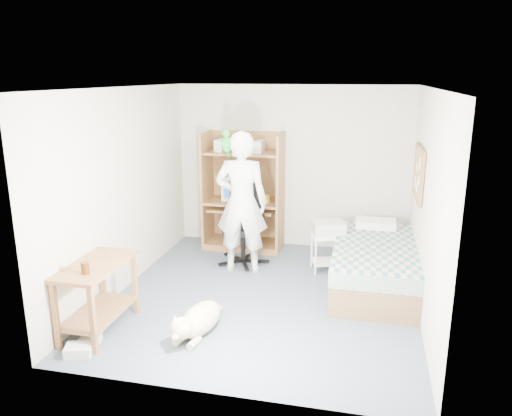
{
  "coord_description": "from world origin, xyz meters",
  "views": [
    {
      "loc": [
        1.14,
        -5.54,
        2.64
      ],
      "look_at": [
        -0.17,
        0.25,
        1.05
      ],
      "focal_mm": 35.0,
      "sensor_mm": 36.0,
      "label": 1
    }
  ],
  "objects_px": {
    "person": "(242,203)",
    "dog": "(198,320)",
    "computer_hutch": "(244,196)",
    "office_chair": "(244,234)",
    "bed": "(374,265)",
    "side_desk": "(97,287)",
    "printer_cart": "(328,247)"
  },
  "relations": [
    {
      "from": "bed",
      "to": "side_desk",
      "type": "bearing_deg",
      "value": -147.5
    },
    {
      "from": "computer_hutch",
      "to": "bed",
      "type": "xyz_separation_m",
      "value": [
        2.0,
        -1.12,
        -0.53
      ]
    },
    {
      "from": "computer_hutch",
      "to": "bed",
      "type": "height_order",
      "value": "computer_hutch"
    },
    {
      "from": "dog",
      "to": "printer_cart",
      "type": "bearing_deg",
      "value": 71.56
    },
    {
      "from": "side_desk",
      "to": "person",
      "type": "relative_size",
      "value": 0.52
    },
    {
      "from": "side_desk",
      "to": "office_chair",
      "type": "height_order",
      "value": "office_chair"
    },
    {
      "from": "bed",
      "to": "dog",
      "type": "height_order",
      "value": "bed"
    },
    {
      "from": "office_chair",
      "to": "dog",
      "type": "xyz_separation_m",
      "value": [
        0.05,
        -2.16,
        -0.25
      ]
    },
    {
      "from": "computer_hutch",
      "to": "person",
      "type": "relative_size",
      "value": 0.93
    },
    {
      "from": "computer_hutch",
      "to": "office_chair",
      "type": "bearing_deg",
      "value": -76.56
    },
    {
      "from": "person",
      "to": "dog",
      "type": "distance_m",
      "value": 2.01
    },
    {
      "from": "computer_hutch",
      "to": "dog",
      "type": "relative_size",
      "value": 1.82
    },
    {
      "from": "person",
      "to": "dog",
      "type": "xyz_separation_m",
      "value": [
        -0.01,
        -1.84,
        -0.81
      ]
    },
    {
      "from": "computer_hutch",
      "to": "person",
      "type": "distance_m",
      "value": 1.0
    },
    {
      "from": "office_chair",
      "to": "dog",
      "type": "distance_m",
      "value": 2.17
    },
    {
      "from": "side_desk",
      "to": "office_chair",
      "type": "distance_m",
      "value": 2.5
    },
    {
      "from": "computer_hutch",
      "to": "bed",
      "type": "relative_size",
      "value": 0.89
    },
    {
      "from": "printer_cart",
      "to": "bed",
      "type": "bearing_deg",
      "value": -48.65
    },
    {
      "from": "bed",
      "to": "person",
      "type": "relative_size",
      "value": 1.04
    },
    {
      "from": "person",
      "to": "printer_cart",
      "type": "relative_size",
      "value": 3.65
    },
    {
      "from": "printer_cart",
      "to": "dog",
      "type": "bearing_deg",
      "value": -136.27
    },
    {
      "from": "computer_hutch",
      "to": "dog",
      "type": "distance_m",
      "value": 2.89
    },
    {
      "from": "side_desk",
      "to": "computer_hutch",
      "type": "bearing_deg",
      "value": 73.86
    },
    {
      "from": "bed",
      "to": "person",
      "type": "distance_m",
      "value": 1.92
    },
    {
      "from": "bed",
      "to": "printer_cart",
      "type": "distance_m",
      "value": 0.74
    },
    {
      "from": "office_chair",
      "to": "person",
      "type": "height_order",
      "value": "person"
    },
    {
      "from": "computer_hutch",
      "to": "side_desk",
      "type": "xyz_separation_m",
      "value": [
        -0.85,
        -2.94,
        -0.33
      ]
    },
    {
      "from": "computer_hutch",
      "to": "side_desk",
      "type": "relative_size",
      "value": 1.8
    },
    {
      "from": "bed",
      "to": "dog",
      "type": "distance_m",
      "value": 2.47
    },
    {
      "from": "side_desk",
      "to": "printer_cart",
      "type": "distance_m",
      "value": 3.13
    },
    {
      "from": "bed",
      "to": "person",
      "type": "bearing_deg",
      "value": 174.95
    },
    {
      "from": "computer_hutch",
      "to": "side_desk",
      "type": "height_order",
      "value": "computer_hutch"
    }
  ]
}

